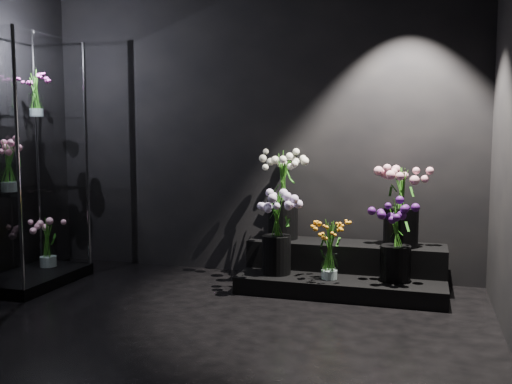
% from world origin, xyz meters
% --- Properties ---
extents(floor, '(4.00, 4.00, 0.00)m').
position_xyz_m(floor, '(0.00, 0.00, 0.00)').
color(floor, black).
rests_on(floor, ground).
extents(wall_back, '(4.00, 0.00, 4.00)m').
position_xyz_m(wall_back, '(0.00, 2.00, 1.40)').
color(wall_back, black).
rests_on(wall_back, floor).
extents(display_riser, '(1.64, 0.73, 0.37)m').
position_xyz_m(display_riser, '(0.86, 1.67, 0.15)').
color(display_riser, black).
rests_on(display_riser, floor).
extents(display_case, '(0.57, 0.94, 2.08)m').
position_xyz_m(display_case, '(-1.70, 1.04, 1.04)').
color(display_case, black).
rests_on(display_case, floor).
extents(bouquet_orange_bells, '(0.28, 0.28, 0.48)m').
position_xyz_m(bouquet_orange_bells, '(0.78, 1.40, 0.38)').
color(bouquet_orange_bells, white).
rests_on(bouquet_orange_bells, display_riser).
extents(bouquet_lilac, '(0.44, 0.44, 0.66)m').
position_xyz_m(bouquet_lilac, '(0.34, 1.46, 0.53)').
color(bouquet_lilac, black).
rests_on(bouquet_lilac, display_riser).
extents(bouquet_purple, '(0.42, 0.42, 0.64)m').
position_xyz_m(bouquet_purple, '(1.28, 1.51, 0.50)').
color(bouquet_purple, black).
rests_on(bouquet_purple, display_riser).
extents(bouquet_cream_roses, '(0.48, 0.48, 0.76)m').
position_xyz_m(bouquet_cream_roses, '(0.30, 1.81, 0.79)').
color(bouquet_cream_roses, black).
rests_on(bouquet_cream_roses, display_riser).
extents(bouquet_pink_roses, '(0.43, 0.43, 0.67)m').
position_xyz_m(bouquet_pink_roses, '(1.31, 1.74, 0.73)').
color(bouquet_pink_roses, black).
rests_on(bouquet_pink_roses, display_riser).
extents(bouquet_case_pink, '(0.38, 0.38, 0.41)m').
position_xyz_m(bouquet_case_pink, '(-1.75, 0.87, 1.03)').
color(bouquet_case_pink, white).
rests_on(bouquet_case_pink, display_case).
extents(bouquet_case_magenta, '(0.26, 0.26, 0.40)m').
position_xyz_m(bouquet_case_magenta, '(-1.73, 1.21, 1.62)').
color(bouquet_case_magenta, white).
rests_on(bouquet_case_magenta, display_case).
extents(bouquet_case_base_pink, '(0.33, 0.33, 0.44)m').
position_xyz_m(bouquet_case_base_pink, '(-1.72, 1.28, 0.33)').
color(bouquet_case_base_pink, white).
rests_on(bouquet_case_base_pink, display_case).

